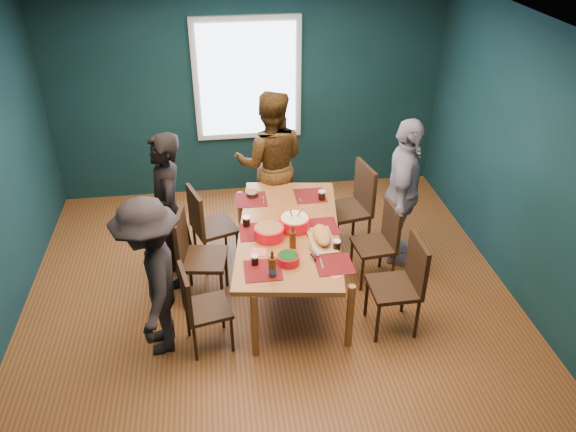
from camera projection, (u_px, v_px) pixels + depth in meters
name	position (u px, v px, depth m)	size (l,w,h in m)	color
room	(266.00, 172.00, 5.24)	(5.01, 5.01, 2.71)	brown
dining_table	(289.00, 235.00, 5.59)	(1.25, 2.08, 0.74)	#9F682F
chair_left_far	(206.00, 222.00, 6.03)	(0.55, 0.55, 0.95)	black
chair_left_mid	(193.00, 251.00, 5.53)	(0.51, 0.51, 0.99)	black
chair_left_near	(198.00, 303.00, 4.97)	(0.47, 0.47, 0.87)	black
chair_right_far	(355.00, 201.00, 6.32)	(0.55, 0.55, 1.03)	black
chair_right_mid	(382.00, 238.00, 5.84)	(0.43, 0.43, 0.88)	black
chair_right_near	(404.00, 279.00, 5.17)	(0.45, 0.45, 0.97)	black
person_far_left	(168.00, 212.00, 5.65)	(0.61, 0.40, 1.68)	black
person_back	(271.00, 163.00, 6.52)	(0.85, 0.66, 1.74)	black
person_right	(403.00, 193.00, 5.98)	(0.98, 0.41, 1.68)	white
person_near_left	(152.00, 279.00, 4.84)	(1.00, 0.57, 1.54)	black
bowl_salad	(269.00, 232.00, 5.39)	(0.29, 0.29, 0.12)	red
bowl_dumpling	(295.00, 222.00, 5.54)	(0.31, 0.31, 0.29)	red
bowl_herbs	(288.00, 259.00, 5.05)	(0.21, 0.21, 0.09)	red
cutting_board	(322.00, 236.00, 5.35)	(0.28, 0.57, 0.13)	tan
small_bowl	(252.00, 194.00, 6.10)	(0.13, 0.13, 0.05)	black
beer_bottle_a	(272.00, 267.00, 4.86)	(0.07, 0.07, 0.27)	#47250C
beer_bottle_b	(293.00, 239.00, 5.23)	(0.06, 0.06, 0.25)	#47250C
cola_glass_a	(255.00, 260.00, 5.03)	(0.07, 0.07, 0.10)	black
cola_glass_b	(337.00, 245.00, 5.23)	(0.07, 0.07, 0.10)	black
cola_glass_c	(322.00, 195.00, 6.03)	(0.08, 0.08, 0.11)	black
cola_glass_d	(246.00, 221.00, 5.58)	(0.08, 0.08, 0.11)	black
napkin_a	(319.00, 221.00, 5.68)	(0.12, 0.12, 0.00)	#EA6263
napkin_b	(258.00, 252.00, 5.22)	(0.13, 0.13, 0.00)	#EA6263
napkin_c	(335.00, 272.00, 4.96)	(0.16, 0.16, 0.00)	#EA6263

